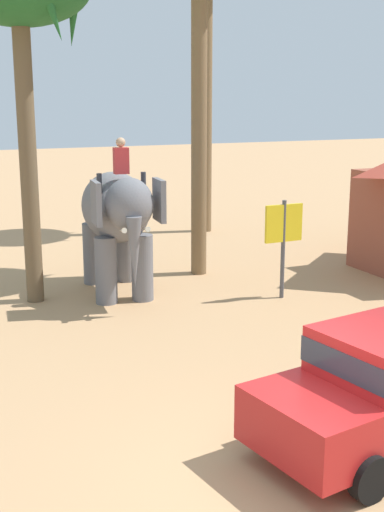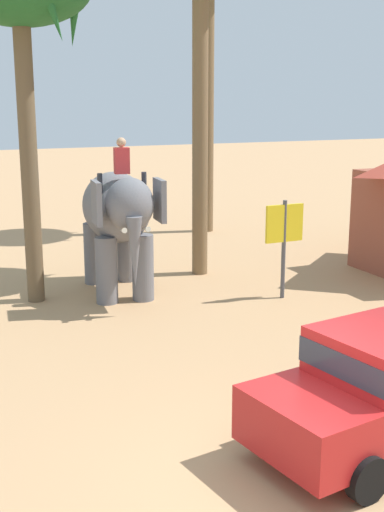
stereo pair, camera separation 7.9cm
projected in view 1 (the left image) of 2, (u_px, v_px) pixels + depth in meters
name	position (u px, v px, depth m)	size (l,w,h in m)	color
ground_plane	(304.00, 478.00, 8.59)	(120.00, 120.00, 0.00)	tan
elephant_with_mahout	(117.00, 215.00, 16.31)	(2.04, 3.98, 3.88)	slate
signboard_yellow	(284.00, 230.00, 16.05)	(1.00, 0.10, 2.40)	#4C4C51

